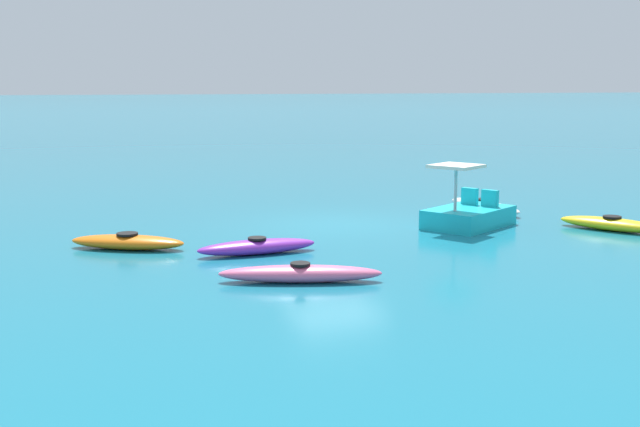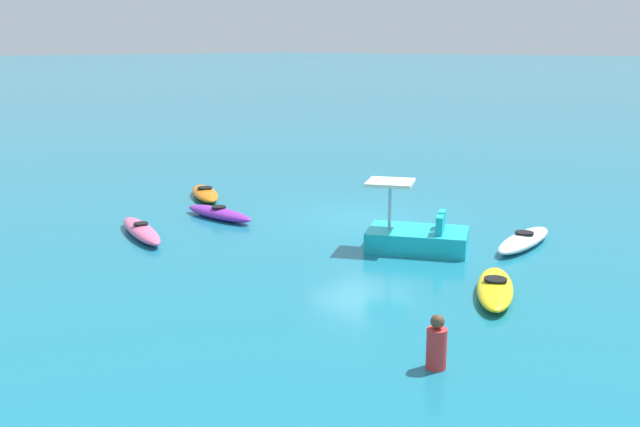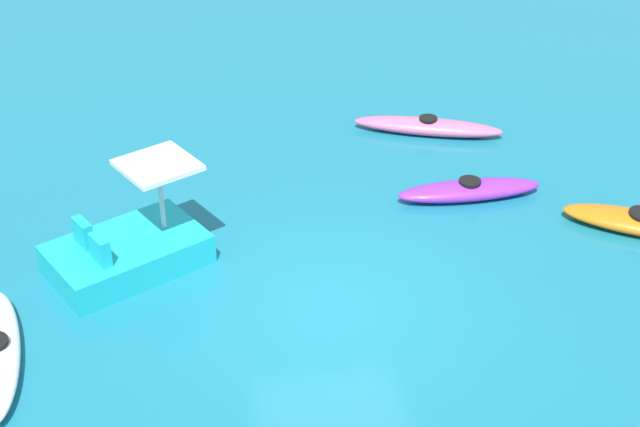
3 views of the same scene
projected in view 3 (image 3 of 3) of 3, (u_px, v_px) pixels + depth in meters
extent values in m
plane|color=#19728C|center=(335.00, 307.00, 13.44)|extent=(600.00, 600.00, 0.00)
ellipsoid|color=pink|center=(428.00, 127.00, 18.34)|extent=(3.08, 1.63, 0.32)
cylinder|color=black|center=(428.00, 118.00, 18.24)|extent=(0.48, 0.48, 0.05)
ellipsoid|color=purple|center=(469.00, 190.00, 16.11)|extent=(2.67, 0.66, 0.32)
cylinder|color=black|center=(470.00, 181.00, 16.01)|extent=(0.41, 0.41, 0.05)
cube|color=#19B7C6|center=(127.00, 254.00, 14.20)|extent=(2.82, 2.44, 0.50)
cube|color=#19B7C6|center=(83.00, 233.00, 13.86)|extent=(0.35, 0.46, 0.44)
cube|color=#19B7C6|center=(100.00, 250.00, 13.46)|extent=(0.35, 0.46, 0.44)
cylinder|color=#B2B2B7|center=(161.00, 198.00, 14.14)|extent=(0.08, 0.08, 1.10)
cube|color=silver|center=(158.00, 165.00, 13.83)|extent=(1.48, 1.48, 0.08)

